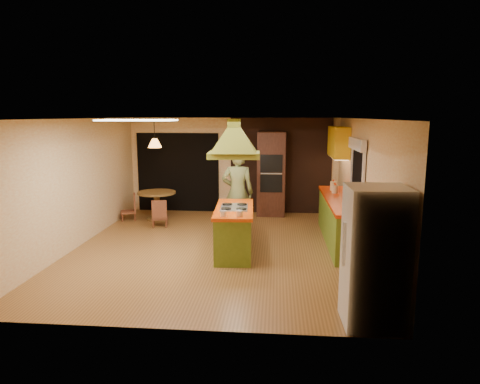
# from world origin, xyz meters

# --- Properties ---
(ground) EXTENTS (6.50, 6.50, 0.00)m
(ground) POSITION_xyz_m (0.00, 0.00, 0.00)
(ground) COLOR olive
(ground) RESTS_ON ground
(room_walls) EXTENTS (5.50, 6.50, 6.50)m
(room_walls) POSITION_xyz_m (0.00, 0.00, 1.25)
(room_walls) COLOR beige
(room_walls) RESTS_ON ground
(ceiling_plane) EXTENTS (6.50, 6.50, 0.00)m
(ceiling_plane) POSITION_xyz_m (0.00, 0.00, 2.50)
(ceiling_plane) COLOR silver
(ceiling_plane) RESTS_ON room_walls
(brick_panel) EXTENTS (2.64, 0.03, 2.50)m
(brick_panel) POSITION_xyz_m (1.25, 3.23, 1.25)
(brick_panel) COLOR #381E14
(brick_panel) RESTS_ON ground
(nook_opening) EXTENTS (2.20, 0.03, 2.10)m
(nook_opening) POSITION_xyz_m (-1.50, 3.23, 1.05)
(nook_opening) COLOR black
(nook_opening) RESTS_ON ground
(right_counter) EXTENTS (0.62, 3.05, 0.92)m
(right_counter) POSITION_xyz_m (2.45, 0.60, 0.46)
(right_counter) COLOR olive
(right_counter) RESTS_ON ground
(upper_cabinets) EXTENTS (0.34, 1.40, 0.70)m
(upper_cabinets) POSITION_xyz_m (2.57, 2.20, 1.95)
(upper_cabinets) COLOR yellow
(upper_cabinets) RESTS_ON room_walls
(window_right) EXTENTS (0.12, 1.35, 1.06)m
(window_right) POSITION_xyz_m (2.70, 0.40, 1.77)
(window_right) COLOR black
(window_right) RESTS_ON room_walls
(fluor_panel) EXTENTS (1.20, 0.60, 0.03)m
(fluor_panel) POSITION_xyz_m (-1.10, -1.20, 2.48)
(fluor_panel) COLOR white
(fluor_panel) RESTS_ON ceiling_plane
(kitchen_island) EXTENTS (0.79, 1.77, 0.88)m
(kitchen_island) POSITION_xyz_m (0.37, -0.25, 0.44)
(kitchen_island) COLOR olive
(kitchen_island) RESTS_ON ground
(range_hood) EXTENTS (0.96, 0.71, 0.78)m
(range_hood) POSITION_xyz_m (0.37, -0.25, 2.25)
(range_hood) COLOR olive
(range_hood) RESTS_ON ceiling_plane
(man) EXTENTS (0.70, 0.47, 1.87)m
(man) POSITION_xyz_m (0.32, 0.97, 0.94)
(man) COLOR brown
(man) RESTS_ON ground
(refrigerator) EXTENTS (0.73, 0.69, 1.73)m
(refrigerator) POSITION_xyz_m (2.35, -2.88, 0.87)
(refrigerator) COLOR silver
(refrigerator) RESTS_ON ground
(wall_oven) EXTENTS (0.73, 0.62, 2.15)m
(wall_oven) POSITION_xyz_m (1.01, 2.95, 1.08)
(wall_oven) COLOR #4D2618
(wall_oven) RESTS_ON ground
(dining_table) EXTENTS (0.94, 0.94, 0.71)m
(dining_table) POSITION_xyz_m (-1.80, 2.17, 0.49)
(dining_table) COLOR brown
(dining_table) RESTS_ON ground
(chair_left) EXTENTS (0.46, 0.46, 0.65)m
(chair_left) POSITION_xyz_m (-2.50, 2.07, 0.33)
(chair_left) COLOR brown
(chair_left) RESTS_ON ground
(chair_near) EXTENTS (0.42, 0.42, 0.65)m
(chair_near) POSITION_xyz_m (-1.55, 1.52, 0.33)
(chair_near) COLOR brown
(chair_near) RESTS_ON ground
(pendant_lamp) EXTENTS (0.37, 0.37, 0.22)m
(pendant_lamp) POSITION_xyz_m (-1.80, 2.17, 1.90)
(pendant_lamp) COLOR #FF9E3F
(pendant_lamp) RESTS_ON ceiling_plane
(canister_large) EXTENTS (0.16, 0.16, 0.20)m
(canister_large) POSITION_xyz_m (2.40, 1.52, 1.02)
(canister_large) COLOR beige
(canister_large) RESTS_ON right_counter
(canister_medium) EXTENTS (0.14, 0.14, 0.17)m
(canister_medium) POSITION_xyz_m (2.40, 1.29, 1.00)
(canister_medium) COLOR beige
(canister_medium) RESTS_ON right_counter
(canister_small) EXTENTS (0.15, 0.15, 0.17)m
(canister_small) POSITION_xyz_m (2.40, 1.18, 1.01)
(canister_small) COLOR beige
(canister_small) RESTS_ON right_counter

